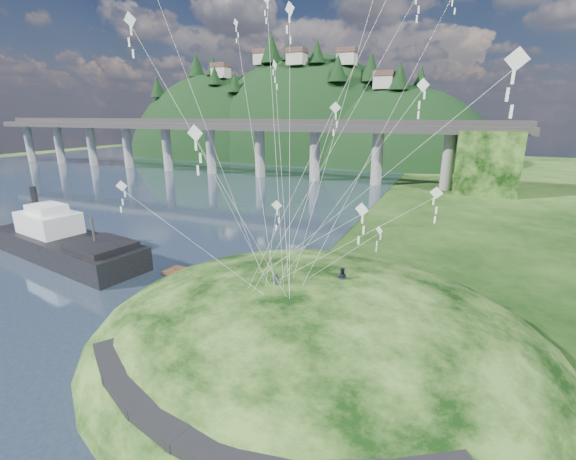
% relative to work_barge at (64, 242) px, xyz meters
% --- Properties ---
extents(ground, '(320.00, 320.00, 0.00)m').
position_rel_work_barge_xyz_m(ground, '(24.68, -6.44, -1.99)').
color(ground, black).
rests_on(ground, ground).
extents(water, '(240.00, 240.00, 0.00)m').
position_rel_work_barge_xyz_m(water, '(-47.32, 23.56, -1.99)').
color(water, '#2D3D53').
rests_on(water, ground).
extents(grass_hill, '(36.00, 32.00, 13.00)m').
position_rel_work_barge_xyz_m(grass_hill, '(32.68, -4.44, -3.49)').
color(grass_hill, black).
rests_on(grass_hill, ground).
extents(footpath, '(22.29, 5.84, 0.83)m').
position_rel_work_barge_xyz_m(footpath, '(32.14, -16.19, 0.09)').
color(footpath, black).
rests_on(footpath, ground).
extents(bridge, '(160.00, 11.00, 15.00)m').
position_rel_work_barge_xyz_m(bridge, '(-1.78, 63.62, 7.71)').
color(bridge, '#2D2B2B').
rests_on(bridge, ground).
extents(far_ridge, '(153.00, 70.00, 94.50)m').
position_rel_work_barge_xyz_m(far_ridge, '(-18.90, 115.73, -9.43)').
color(far_ridge, black).
rests_on(far_ridge, ground).
extents(work_barge, '(23.44, 9.93, 7.95)m').
position_rel_work_barge_xyz_m(work_barge, '(0.00, 0.00, 0.00)').
color(work_barge, black).
rests_on(work_barge, ground).
extents(wooden_dock, '(13.55, 3.03, 0.96)m').
position_rel_work_barge_xyz_m(wooden_dock, '(20.83, 0.72, -1.57)').
color(wooden_dock, '#372616').
rests_on(wooden_dock, ground).
extents(kite_flyers, '(4.64, 3.24, 1.74)m').
position_rel_work_barge_xyz_m(kite_flyers, '(32.98, -4.54, 3.79)').
color(kite_flyers, '#23262E').
rests_on(kite_flyers, ground).
extents(kite_swarm, '(21.44, 18.24, 20.27)m').
position_rel_work_barge_xyz_m(kite_swarm, '(31.96, -4.18, 16.68)').
color(kite_swarm, white).
rests_on(kite_swarm, ground).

